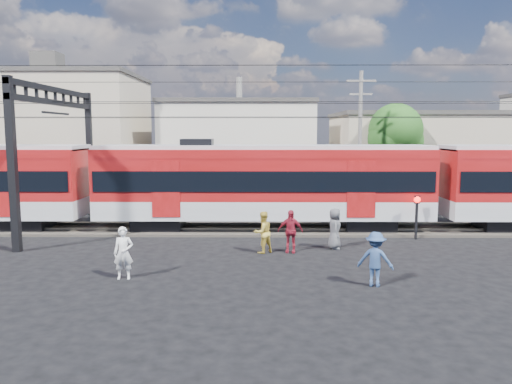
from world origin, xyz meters
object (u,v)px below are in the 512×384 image
at_px(pedestrian_c, 375,259).
at_px(crossing_signal, 417,209).
at_px(commuter_train, 268,182).
at_px(pedestrian_a, 123,253).

xyz_separation_m(pedestrian_c, crossing_signal, (3.40, 6.85, 0.52)).
bearing_deg(commuter_train, pedestrian_c, -69.82).
bearing_deg(pedestrian_a, commuter_train, 53.70).
relative_size(commuter_train, pedestrian_a, 28.90).
height_order(commuter_train, crossing_signal, commuter_train).
bearing_deg(pedestrian_a, pedestrian_c, -10.52).
bearing_deg(pedestrian_a, crossing_signal, 22.50).
height_order(pedestrian_a, crossing_signal, crossing_signal).
relative_size(pedestrian_a, pedestrian_c, 1.01).
relative_size(pedestrian_c, crossing_signal, 0.87).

